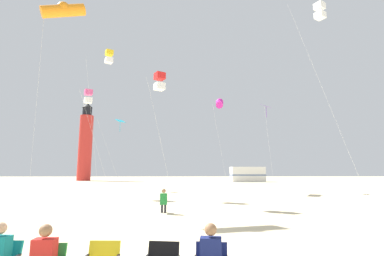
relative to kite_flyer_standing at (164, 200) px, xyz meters
name	(u,v)px	position (x,y,z in m)	size (l,w,h in m)	color
ground	(147,256)	(0.04, -6.76, -0.61)	(200.00, 200.00, 0.00)	beige
kite_flyer_standing	(164,200)	(0.00, 0.00, 0.00)	(0.35, 0.52, 1.16)	#238438
kite_box_gold	(109,57)	(-5.57, 9.76, 11.26)	(2.35, 2.35, 12.48)	silver
kite_tube_magenta	(220,103)	(4.66, 13.73, 8.17)	(1.43, 2.57, 9.48)	silver
kite_tube_orange	(63,10)	(-6.18, 1.74, 10.77)	(2.59, 2.20, 12.09)	silver
kite_diamond_violet	(266,109)	(9.68, 14.66, 7.78)	(1.22, 1.22, 8.94)	silver
kite_diamond_cyan	(120,123)	(-5.95, 16.65, 6.55)	(3.17, 2.83, 7.65)	silver
kite_box_white	(320,11)	(10.52, 4.13, 12.52)	(3.29, 2.98, 13.74)	silver
kite_box_scarlet	(160,82)	(-0.61, 3.85, 7.15)	(1.80, 1.47, 8.35)	silver
kite_box_rainbow	(88,97)	(-7.08, 9.52, 7.62)	(2.68, 2.68, 8.82)	silver
lighthouse_distant	(85,144)	(-19.95, 47.40, 7.22)	(2.80, 2.80, 16.80)	red
rv_van_white	(248,174)	(13.39, 39.93, 0.78)	(6.58, 2.76, 2.80)	white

